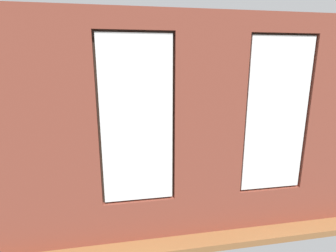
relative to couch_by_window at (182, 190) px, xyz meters
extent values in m
cube|color=brown|center=(-0.21, -2.18, -0.38)|extent=(6.62, 6.43, 0.10)
cube|color=brown|center=(-0.21, 0.65, 1.22)|extent=(0.98, 0.16, 3.10)
cube|color=brown|center=(2.03, 0.65, 1.22)|extent=(1.54, 0.16, 3.10)
cube|color=brown|center=(-1.20, 0.65, -0.03)|extent=(0.98, 0.16, 0.60)
cube|color=brown|center=(-1.20, 0.65, 2.64)|extent=(0.98, 0.16, 0.26)
cube|color=white|center=(-1.20, 0.69, 1.39)|extent=(0.92, 0.03, 2.18)
cube|color=#38281E|center=(-1.20, 0.63, 1.39)|extent=(0.98, 0.04, 2.24)
cube|color=brown|center=(0.77, 0.65, -0.03)|extent=(0.98, 0.16, 0.60)
cube|color=brown|center=(0.77, 0.65, 2.64)|extent=(0.98, 0.16, 0.26)
cube|color=white|center=(0.77, 0.69, 1.39)|extent=(0.92, 0.03, 2.18)
cube|color=#38281E|center=(0.77, 0.63, 1.39)|extent=(0.98, 0.04, 2.24)
cube|color=olive|center=(-0.21, 0.55, 0.24)|extent=(3.15, 0.24, 0.06)
cube|color=black|center=(-0.21, 0.56, 1.79)|extent=(0.52, 0.03, 0.66)
cube|color=#389360|center=(-0.21, 0.54, 1.79)|extent=(0.46, 0.01, 0.60)
cube|color=silver|center=(2.75, -1.98, 1.22)|extent=(0.10, 5.43, 3.10)
cube|color=black|center=(0.00, -0.05, -0.12)|extent=(2.09, 0.85, 0.42)
cube|color=black|center=(0.00, 0.27, 0.28)|extent=(2.09, 0.24, 0.38)
cube|color=black|center=(-0.94, -0.05, 0.19)|extent=(0.22, 0.85, 0.24)
cube|color=black|center=(0.94, -0.05, 0.19)|extent=(0.22, 0.85, 0.24)
cube|color=black|center=(-0.55, -0.09, 0.15)|extent=(0.51, 0.65, 0.12)
cube|color=black|center=(0.00, -0.09, 0.15)|extent=(0.51, 0.65, 0.12)
cube|color=black|center=(0.55, -0.09, 0.15)|extent=(0.51, 0.65, 0.12)
cube|color=black|center=(-2.48, -1.44, -0.12)|extent=(0.87, 2.10, 0.42)
cube|color=black|center=(-2.80, -1.44, 0.28)|extent=(0.26, 2.09, 0.38)
cube|color=black|center=(-2.49, -2.38, 0.19)|extent=(0.85, 0.23, 0.24)
cube|color=black|center=(-2.46, -0.50, 0.19)|extent=(0.85, 0.23, 0.24)
cube|color=black|center=(-2.44, -1.99, 0.15)|extent=(0.65, 0.51, 0.12)
cube|color=black|center=(-2.44, -1.44, 0.15)|extent=(0.65, 0.51, 0.12)
cube|color=black|center=(-2.43, -0.89, 0.15)|extent=(0.65, 0.51, 0.12)
cube|color=olive|center=(0.23, -2.36, 0.06)|extent=(1.46, 0.79, 0.04)
cube|color=olive|center=(-0.44, -2.69, -0.15)|extent=(0.07, 0.07, 0.36)
cube|color=olive|center=(0.90, -2.69, -0.15)|extent=(0.07, 0.07, 0.36)
cube|color=olive|center=(-0.44, -2.02, -0.15)|extent=(0.07, 0.07, 0.36)
cube|color=olive|center=(0.90, -2.02, -0.15)|extent=(0.07, 0.07, 0.36)
cylinder|color=#B23D38|center=(0.67, -2.24, 0.13)|extent=(0.09, 0.09, 0.11)
cylinder|color=#B7333D|center=(0.41, -2.46, 0.13)|extent=(0.08, 0.08, 0.11)
cylinder|color=brown|center=(-0.17, -2.50, 0.12)|extent=(0.12, 0.12, 0.09)
sphere|color=#337F38|center=(-0.17, -2.50, 0.23)|extent=(0.15, 0.15, 0.15)
cube|color=#59595B|center=(0.23, -2.36, 0.09)|extent=(0.15, 0.16, 0.02)
cube|color=black|center=(0.12, -2.24, 0.09)|extent=(0.17, 0.13, 0.02)
cube|color=black|center=(2.45, -1.68, -0.05)|extent=(1.12, 0.42, 0.55)
cube|color=black|center=(2.45, -1.68, 0.25)|extent=(0.44, 0.20, 0.05)
cube|color=black|center=(2.45, -1.68, 0.30)|extent=(0.06, 0.04, 0.06)
cube|color=black|center=(2.45, -1.68, 0.64)|extent=(1.00, 0.04, 0.62)
cube|color=black|center=(2.45, -1.70, 0.64)|extent=(0.95, 0.01, 0.57)
cylinder|color=olive|center=(0.16, -4.15, -0.19)|extent=(0.49, 0.49, 0.28)
ellipsoid|color=white|center=(0.16, -4.15, 0.14)|extent=(1.10, 1.10, 0.44)
ellipsoid|color=navy|center=(0.24, -4.15, 0.25)|extent=(0.44, 0.44, 0.18)
cylinder|color=#9E5638|center=(-2.68, -4.40, -0.13)|extent=(0.43, 0.43, 0.40)
cylinder|color=brown|center=(-2.68, -4.40, 0.26)|extent=(0.08, 0.08, 0.39)
cone|color=#3D8E42|center=(-2.49, -4.38, 0.76)|extent=(0.47, 0.15, 0.65)
cone|color=#3D8E42|center=(-2.61, -4.13, 0.68)|extent=(0.26, 0.62, 0.52)
cone|color=#3D8E42|center=(-2.89, -4.21, 0.67)|extent=(0.54, 0.49, 0.51)
cone|color=#3D8E42|center=(-2.88, -4.50, 0.73)|extent=(0.52, 0.33, 0.61)
cone|color=#3D8E42|center=(-2.64, -4.65, 0.70)|extent=(0.19, 0.59, 0.56)
cylinder|color=#9E5638|center=(-1.06, -2.74, -0.24)|extent=(0.16, 0.16, 0.17)
cylinder|color=brown|center=(-1.06, -2.74, -0.08)|extent=(0.02, 0.02, 0.15)
ellipsoid|color=#286B2D|center=(-1.06, -2.74, 0.10)|extent=(0.33, 0.33, 0.21)
cylinder|color=#9E5638|center=(-2.13, -2.94, -0.23)|extent=(0.19, 0.19, 0.20)
cylinder|color=brown|center=(-2.13, -2.94, -0.06)|extent=(0.03, 0.03, 0.14)
ellipsoid|color=#286B2D|center=(-2.13, -2.94, 0.20)|extent=(0.46, 0.46, 0.38)
cylinder|color=gray|center=(2.15, -4.35, -0.20)|extent=(0.22, 0.22, 0.26)
cylinder|color=brown|center=(2.15, -4.35, 0.21)|extent=(0.04, 0.04, 0.55)
cone|color=#1E5B28|center=(2.28, -4.36, 0.69)|extent=(0.37, 0.16, 0.48)
cone|color=#1E5B28|center=(2.20, -4.21, 0.68)|extent=(0.26, 0.41, 0.46)
cone|color=#1E5B28|center=(2.02, -4.22, 0.65)|extent=(0.40, 0.39, 0.43)
cone|color=#1E5B28|center=(2.05, -4.44, 0.69)|extent=(0.35, 0.35, 0.48)
cone|color=#1E5B28|center=(2.19, -4.52, 0.65)|extent=(0.23, 0.46, 0.42)
camera|label=1|loc=(0.96, 3.99, 2.15)|focal=28.00mm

